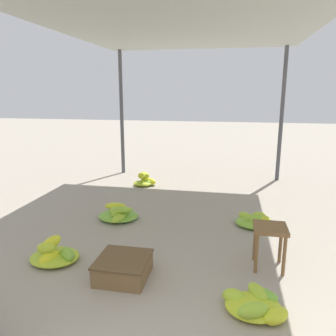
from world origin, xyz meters
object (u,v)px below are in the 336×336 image
(banana_pile_right_1, at_px, (255,221))
(crate_near, at_px, (123,268))
(stool, at_px, (270,235))
(banana_pile_left_1, at_px, (145,181))
(banana_pile_left_2, at_px, (118,214))
(banana_pile_left_0, at_px, (54,254))
(banana_pile_right_0, at_px, (255,305))

(banana_pile_right_1, height_order, crate_near, crate_near)
(stool, bearing_deg, banana_pile_right_1, 92.93)
(banana_pile_left_1, distance_m, banana_pile_right_1, 2.62)
(stool, relative_size, banana_pile_left_2, 0.75)
(stool, distance_m, banana_pile_left_2, 2.27)
(stool, bearing_deg, crate_near, -161.58)
(stool, height_order, crate_near, stool)
(banana_pile_left_2, bearing_deg, banana_pile_left_1, 92.33)
(banana_pile_left_2, distance_m, banana_pile_right_1, 1.97)
(banana_pile_left_0, bearing_deg, banana_pile_right_1, 33.18)
(stool, height_order, banana_pile_left_1, stool)
(stool, xyz_separation_m, banana_pile_right_0, (-0.18, -0.77, -0.31))
(stool, xyz_separation_m, banana_pile_right_1, (-0.06, 1.14, -0.31))
(banana_pile_right_0, distance_m, banana_pile_right_1, 1.92)
(stool, relative_size, banana_pile_left_1, 0.98)
(crate_near, bearing_deg, banana_pile_left_0, 169.44)
(banana_pile_left_0, height_order, banana_pile_right_1, banana_pile_left_0)
(banana_pile_right_1, bearing_deg, banana_pile_left_2, -175.40)
(banana_pile_left_1, distance_m, banana_pile_left_2, 1.81)
(banana_pile_left_1, relative_size, banana_pile_right_0, 0.81)
(banana_pile_left_1, height_order, banana_pile_right_1, banana_pile_left_1)
(banana_pile_left_0, bearing_deg, banana_pile_right_0, -11.96)
(banana_pile_right_0, bearing_deg, banana_pile_left_1, 118.28)
(banana_pile_left_1, bearing_deg, banana_pile_left_0, -93.76)
(banana_pile_left_1, bearing_deg, stool, -53.04)
(stool, bearing_deg, banana_pile_left_0, -171.95)
(banana_pile_left_0, xyz_separation_m, banana_pile_left_1, (0.20, 3.11, 0.01))
(banana_pile_left_0, distance_m, banana_pile_left_2, 1.34)
(banana_pile_left_1, height_order, crate_near, banana_pile_left_1)
(banana_pile_left_0, relative_size, banana_pile_left_2, 0.91)
(banana_pile_left_2, height_order, banana_pile_right_1, banana_pile_left_2)
(banana_pile_left_1, height_order, banana_pile_right_0, banana_pile_left_1)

